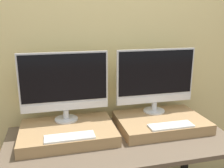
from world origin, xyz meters
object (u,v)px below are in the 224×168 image
Objects in this scene: monitor_right at (156,78)px; keyboard_right at (171,125)px; keyboard_left at (70,137)px; monitor_left at (65,84)px.

monitor_right is 1.99× the size of keyboard_right.
keyboard_right is (0.70, 0.00, 0.00)m from keyboard_left.
monitor_left is 0.70m from monitor_right.
monitor_left and monitor_right have the same top height.
keyboard_right is (0.70, -0.29, -0.27)m from monitor_left.
monitor_right is (0.70, 0.00, 0.00)m from monitor_left.
keyboard_left and keyboard_right have the same top height.
monitor_left is 1.00× the size of monitor_right.
monitor_left reaches higher than keyboard_right.
keyboard_left is 0.80m from monitor_right.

